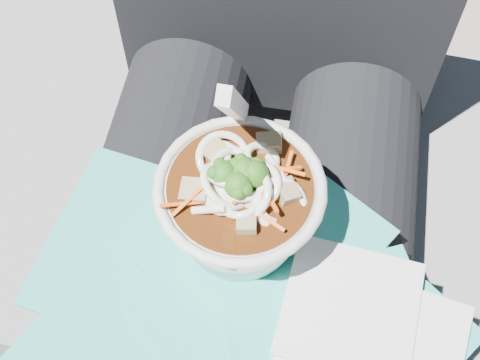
% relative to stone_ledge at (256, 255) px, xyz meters
% --- Properties ---
extents(stone_ledge, '(1.03, 0.56, 0.41)m').
position_rel_stone_ledge_xyz_m(stone_ledge, '(0.00, 0.00, 0.00)').
color(stone_ledge, slate).
rests_on(stone_ledge, ground).
extents(lap, '(0.33, 0.48, 0.14)m').
position_rel_stone_ledge_xyz_m(lap, '(0.00, -0.15, 0.28)').
color(lap, black).
rests_on(lap, stone_ledge).
extents(person_body, '(0.34, 0.94, 0.97)m').
position_rel_stone_ledge_xyz_m(person_body, '(-0.00, -0.06, 0.31)').
color(person_body, black).
rests_on(person_body, ground).
extents(plastic_bag, '(0.39, 0.33, 0.02)m').
position_rel_stone_ledge_xyz_m(plastic_bag, '(0.01, -0.19, 0.36)').
color(plastic_bag, '#2AAFA1').
rests_on(plastic_bag, lap).
extents(napkins, '(0.16, 0.18, 0.01)m').
position_rel_stone_ledge_xyz_m(napkins, '(0.11, -0.22, 0.37)').
color(napkins, silver).
rests_on(napkins, plastic_bag).
extents(udon_bowl, '(0.16, 0.16, 0.19)m').
position_rel_stone_ledge_xyz_m(udon_bowl, '(0.00, -0.14, 0.42)').
color(udon_bowl, white).
rests_on(udon_bowl, plastic_bag).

